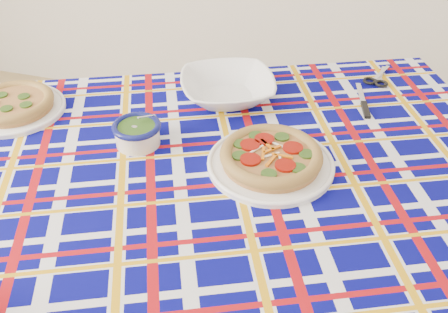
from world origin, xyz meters
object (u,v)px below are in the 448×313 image
(dining_table, at_px, (206,187))
(main_focaccia_plate, at_px, (271,156))
(pesto_bowl, at_px, (137,132))
(serving_bowl, at_px, (228,88))

(dining_table, bearing_deg, main_focaccia_plate, -11.36)
(main_focaccia_plate, height_order, pesto_bowl, pesto_bowl)
(dining_table, relative_size, main_focaccia_plate, 5.69)
(main_focaccia_plate, relative_size, serving_bowl, 1.16)
(main_focaccia_plate, bearing_deg, pesto_bowl, -179.60)
(dining_table, height_order, main_focaccia_plate, main_focaccia_plate)
(dining_table, relative_size, serving_bowl, 6.61)
(pesto_bowl, distance_m, serving_bowl, 0.33)
(main_focaccia_plate, height_order, serving_bowl, serving_bowl)
(dining_table, distance_m, serving_bowl, 0.34)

